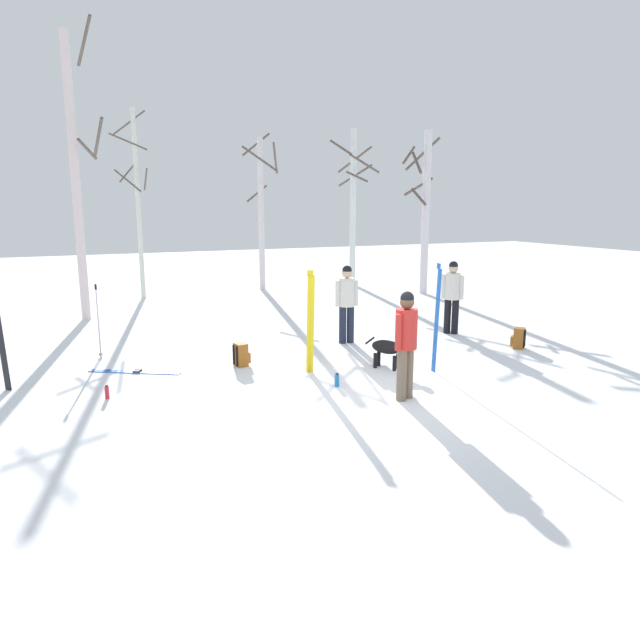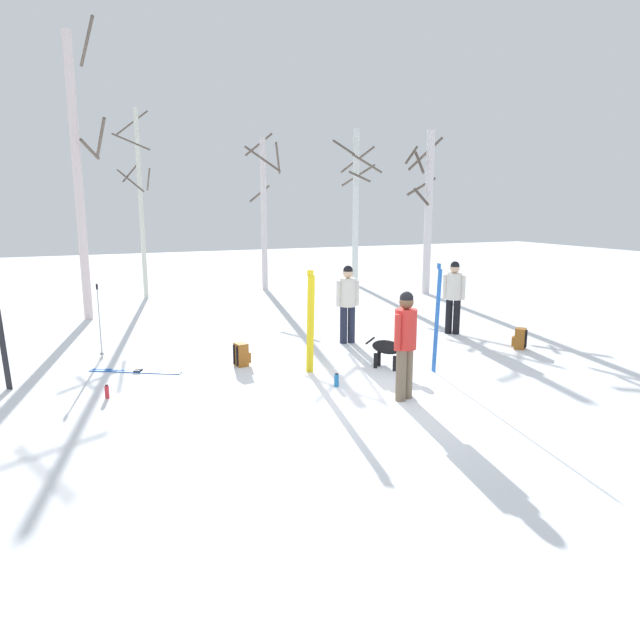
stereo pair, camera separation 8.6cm
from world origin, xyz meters
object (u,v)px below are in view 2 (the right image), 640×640
(person_2, at_px, (454,293))
(birch_tree_6, at_px, (427,208))
(birch_tree_3, at_px, (140,201))
(person_0, at_px, (405,338))
(ski_pair_planted_0, at_px, (437,319))
(ski_pair_planted_2, at_px, (311,322))
(backpack_1, at_px, (242,355))
(ski_poles_0, at_px, (99,319))
(birch_tree_5, at_px, (356,203))
(person_1, at_px, (348,299))
(ski_pair_lying_0, at_px, (136,371))
(birch_tree_2, at_px, (79,177))
(water_bottle_1, at_px, (107,392))
(water_bottle_0, at_px, (337,380))
(backpack_0, at_px, (520,339))
(birch_tree_4, at_px, (264,210))
(dog, at_px, (389,349))
(ski_pair_planted_1, at_px, (1,336))

(person_2, xyz_separation_m, birch_tree_6, (2.92, 5.61, 1.90))
(person_2, relative_size, birch_tree_3, 0.29)
(person_0, xyz_separation_m, ski_pair_planted_0, (1.30, 1.04, 0.01))
(ski_pair_planted_2, relative_size, backpack_1, 4.26)
(person_0, xyz_separation_m, ski_poles_0, (-4.21, 4.59, -0.19))
(birch_tree_5, bearing_deg, ski_poles_0, -141.44)
(ski_pair_planted_0, xyz_separation_m, ski_pair_planted_2, (-2.07, 0.92, -0.06))
(person_1, height_order, person_2, same)
(ski_pair_planted_0, relative_size, ski_pair_lying_0, 1.27)
(person_1, relative_size, ski_pair_lying_0, 1.09)
(person_1, height_order, birch_tree_2, birch_tree_2)
(water_bottle_1, bearing_deg, ski_pair_planted_0, -8.72)
(water_bottle_0, relative_size, birch_tree_5, 0.04)
(ski_pair_planted_2, xyz_separation_m, backpack_0, (4.74, -0.13, -0.72))
(birch_tree_4, bearing_deg, dog, -95.82)
(person_2, xyz_separation_m, birch_tree_2, (-7.81, 5.29, 2.72))
(water_bottle_0, bearing_deg, birch_tree_4, 77.83)
(person_1, bearing_deg, backpack_1, -161.84)
(person_1, bearing_deg, water_bottle_1, -160.10)
(ski_pair_lying_0, relative_size, water_bottle_0, 6.70)
(person_2, height_order, ski_pair_planted_2, ski_pair_planted_2)
(ski_pair_lying_0, bearing_deg, dog, -20.96)
(person_1, height_order, birch_tree_5, birch_tree_5)
(person_2, bearing_deg, water_bottle_0, -148.41)
(dog, height_order, birch_tree_2, birch_tree_2)
(ski_pair_planted_1, height_order, backpack_0, ski_pair_planted_1)
(ski_pair_planted_1, xyz_separation_m, ski_poles_0, (1.57, 1.53, -0.11))
(ski_pair_planted_1, bearing_deg, person_0, -27.90)
(backpack_0, bearing_deg, ski_pair_lying_0, 169.43)
(backpack_0, height_order, birch_tree_3, birch_tree_3)
(ski_pair_planted_0, distance_m, water_bottle_0, 2.18)
(person_1, bearing_deg, birch_tree_5, 62.23)
(birch_tree_4, distance_m, birch_tree_5, 3.54)
(person_1, bearing_deg, ski_pair_planted_2, -132.06)
(ski_pair_planted_1, xyz_separation_m, birch_tree_4, (7.52, 9.23, 1.92))
(person_0, distance_m, water_bottle_0, 1.50)
(backpack_1, height_order, birch_tree_5, birch_tree_5)
(water_bottle_0, height_order, birch_tree_3, birch_tree_3)
(backpack_0, xyz_separation_m, birch_tree_6, (2.49, 7.39, 2.66))
(backpack_0, distance_m, birch_tree_5, 10.79)
(ski_poles_0, height_order, water_bottle_1, ski_poles_0)
(ski_pair_planted_1, bearing_deg, birch_tree_6, 26.69)
(person_2, distance_m, birch_tree_6, 6.61)
(person_0, bearing_deg, dog, 67.84)
(water_bottle_0, relative_size, birch_tree_3, 0.04)
(water_bottle_1, bearing_deg, birch_tree_4, 59.92)
(ski_pair_planted_0, bearing_deg, backpack_1, 149.35)
(person_1, distance_m, birch_tree_3, 9.14)
(ski_poles_0, distance_m, birch_tree_5, 12.33)
(person_1, xyz_separation_m, ski_pair_planted_1, (-6.63, -0.69, -0.08))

